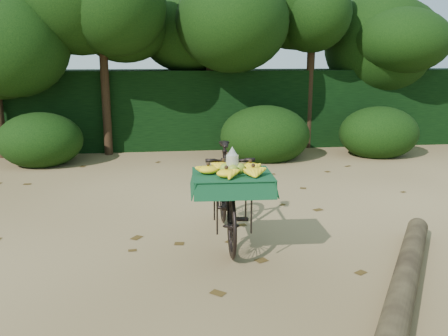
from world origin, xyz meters
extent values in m
plane|color=tan|center=(0.00, 0.00, 0.00)|extent=(80.00, 80.00, 0.00)
imported|color=black|center=(0.09, -0.05, 0.56)|extent=(0.61, 1.87, 1.11)
cube|color=black|center=(0.06, -0.65, 0.91)|extent=(0.42, 0.51, 0.03)
cube|color=#134722|center=(0.06, -0.65, 0.93)|extent=(0.83, 0.70, 0.01)
ellipsoid|color=olive|center=(0.14, -0.65, 0.99)|extent=(0.11, 0.09, 0.12)
ellipsoid|color=olive|center=(0.06, -0.58, 0.99)|extent=(0.11, 0.09, 0.12)
ellipsoid|color=olive|center=(-0.02, -0.65, 0.99)|extent=(0.11, 0.09, 0.12)
ellipsoid|color=olive|center=(0.06, -0.72, 0.99)|extent=(0.11, 0.09, 0.12)
cylinder|color=#EAE5C6|center=(0.06, -0.64, 1.04)|extent=(0.13, 0.13, 0.17)
cylinder|color=brown|center=(1.49, -1.60, 0.11)|extent=(1.93, 2.76, 0.23)
cube|color=black|center=(0.00, 6.30, 0.90)|extent=(26.00, 1.80, 1.80)
camera|label=1|loc=(-0.64, -5.26, 2.08)|focal=38.00mm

